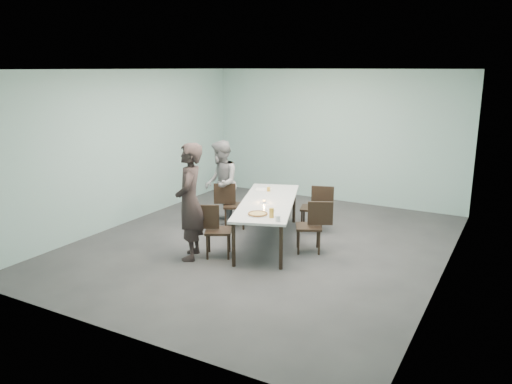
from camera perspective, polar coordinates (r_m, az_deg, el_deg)
The scene contains 16 objects.
ground at distance 8.85m, azimuth 0.74°, elevation -5.97°, with size 7.00×7.00×0.00m, color #333335.
room_shell at distance 8.38m, azimuth 0.78°, elevation 7.16°, with size 6.02×7.02×3.01m.
table at distance 8.77m, azimuth 1.35°, elevation -1.40°, with size 1.73×2.75×0.75m.
chair_near_left at distance 8.19m, azimuth -4.90°, elevation -3.97°, with size 0.65×0.57×0.87m.
chair_far_left at distance 9.65m, azimuth -2.93°, elevation -1.16°, with size 0.65×0.57×0.87m.
chair_near_right at distance 8.42m, azimuth 6.59°, elevation -3.52°, with size 0.65×0.56×0.87m.
chair_far_right at distance 9.51m, azimuth 6.92°, elevation -1.47°, with size 0.65×0.52×0.87m.
diner_near at distance 8.03m, azimuth -7.57°, elevation -1.11°, with size 0.69×0.45×1.89m, color black.
diner_far at distance 9.72m, azimuth -4.03°, elevation 0.99°, with size 0.81×0.63×1.68m, color gray.
pizza at distance 7.92m, azimuth 0.20°, elevation -2.53°, with size 0.34×0.34×0.04m.
side_plate at distance 8.23m, azimuth 1.69°, elevation -2.00°, with size 0.18×0.18×0.01m, color white.
beer_glass at distance 7.79m, azimuth 1.79°, elevation -2.40°, with size 0.08×0.08×0.15m, color #B98628.
water_tumbler at distance 7.61m, azimuth 2.51°, elevation -3.04°, with size 0.08×0.08×0.09m, color silver.
tealight at distance 8.63m, azimuth 0.94°, elevation -1.12°, with size 0.06×0.06×0.05m.
amber_tumbler at distance 9.44m, azimuth 1.45°, elevation 0.32°, with size 0.07×0.07×0.08m, color #B98628.
menu at distance 9.59m, azimuth 0.88°, elevation 0.31°, with size 0.30×0.22×0.01m, color silver.
Camera 1 is at (3.91, -7.34, 3.03)m, focal length 35.00 mm.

